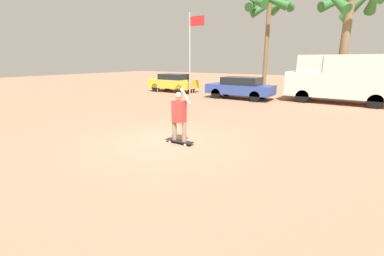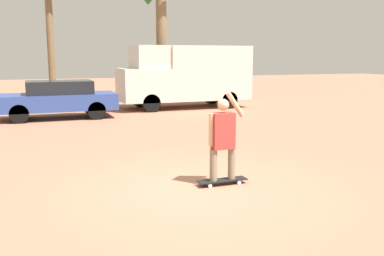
{
  "view_description": "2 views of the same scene",
  "coord_description": "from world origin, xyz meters",
  "px_view_note": "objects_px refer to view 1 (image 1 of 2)",
  "views": [
    {
      "loc": [
        4.99,
        -6.07,
        2.51
      ],
      "look_at": [
        0.83,
        0.22,
        0.51
      ],
      "focal_mm": 24.0,
      "sensor_mm": 36.0,
      "label": 1
    },
    {
      "loc": [
        -2.76,
        -6.92,
        2.36
      ],
      "look_at": [
        0.21,
        0.95,
        0.94
      ],
      "focal_mm": 40.0,
      "sensor_mm": 36.0,
      "label": 2
    }
  ],
  "objects_px": {
    "skateboard": "(179,141)",
    "palm_tree_center_background": "(269,8)",
    "camper_van": "(343,77)",
    "parked_car_yellow": "(173,82)",
    "person_skateboarder": "(179,114)",
    "parked_car_blue": "(240,87)",
    "palm_tree_near_van": "(351,10)",
    "flagpole": "(191,48)"
  },
  "relations": [
    {
      "from": "skateboard",
      "to": "parked_car_yellow",
      "type": "bearing_deg",
      "value": 128.25
    },
    {
      "from": "parked_car_yellow",
      "to": "parked_car_blue",
      "type": "bearing_deg",
      "value": -6.11
    },
    {
      "from": "parked_car_blue",
      "to": "skateboard",
      "type": "bearing_deg",
      "value": -77.09
    },
    {
      "from": "palm_tree_near_van",
      "to": "camper_van",
      "type": "bearing_deg",
      "value": -83.93
    },
    {
      "from": "camper_van",
      "to": "person_skateboarder",
      "type": "bearing_deg",
      "value": -106.73
    },
    {
      "from": "person_skateboarder",
      "to": "palm_tree_center_background",
      "type": "distance_m",
      "value": 15.74
    },
    {
      "from": "camper_van",
      "to": "parked_car_yellow",
      "type": "xyz_separation_m",
      "value": [
        -11.88,
        -0.92,
        -0.76
      ]
    },
    {
      "from": "camper_van",
      "to": "parked_car_yellow",
      "type": "relative_size",
      "value": 1.5
    },
    {
      "from": "person_skateboarder",
      "to": "parked_car_yellow",
      "type": "relative_size",
      "value": 0.42
    },
    {
      "from": "person_skateboarder",
      "to": "palm_tree_near_van",
      "type": "distance_m",
      "value": 15.34
    },
    {
      "from": "camper_van",
      "to": "parked_car_blue",
      "type": "height_order",
      "value": "camper_van"
    },
    {
      "from": "parked_car_yellow",
      "to": "camper_van",
      "type": "bearing_deg",
      "value": 4.44
    },
    {
      "from": "person_skateboarder",
      "to": "camper_van",
      "type": "relative_size",
      "value": 0.28
    },
    {
      "from": "person_skateboarder",
      "to": "parked_car_yellow",
      "type": "bearing_deg",
      "value": 128.24
    },
    {
      "from": "palm_tree_center_background",
      "to": "parked_car_blue",
      "type": "bearing_deg",
      "value": -90.35
    },
    {
      "from": "skateboard",
      "to": "parked_car_blue",
      "type": "xyz_separation_m",
      "value": [
        -2.29,
        10.0,
        0.69
      ]
    },
    {
      "from": "parked_car_yellow",
      "to": "palm_tree_near_van",
      "type": "bearing_deg",
      "value": 17.29
    },
    {
      "from": "person_skateboarder",
      "to": "palm_tree_center_background",
      "type": "bearing_deg",
      "value": 98.8
    },
    {
      "from": "palm_tree_near_van",
      "to": "palm_tree_center_background",
      "type": "relative_size",
      "value": 0.96
    },
    {
      "from": "skateboard",
      "to": "person_skateboarder",
      "type": "height_order",
      "value": "person_skateboarder"
    },
    {
      "from": "parked_car_blue",
      "to": "palm_tree_center_background",
      "type": "height_order",
      "value": "palm_tree_center_background"
    },
    {
      "from": "skateboard",
      "to": "palm_tree_center_background",
      "type": "relative_size",
      "value": 0.13
    },
    {
      "from": "palm_tree_near_van",
      "to": "person_skateboarder",
      "type": "bearing_deg",
      "value": -102.62
    },
    {
      "from": "skateboard",
      "to": "parked_car_yellow",
      "type": "distance_m",
      "value": 13.58
    },
    {
      "from": "parked_car_blue",
      "to": "palm_tree_center_background",
      "type": "relative_size",
      "value": 0.59
    },
    {
      "from": "skateboard",
      "to": "palm_tree_near_van",
      "type": "height_order",
      "value": "palm_tree_near_van"
    },
    {
      "from": "camper_van",
      "to": "palm_tree_center_background",
      "type": "relative_size",
      "value": 0.79
    },
    {
      "from": "palm_tree_near_van",
      "to": "flagpole",
      "type": "bearing_deg",
      "value": -150.57
    },
    {
      "from": "person_skateboarder",
      "to": "palm_tree_center_background",
      "type": "height_order",
      "value": "palm_tree_center_background"
    },
    {
      "from": "person_skateboarder",
      "to": "camper_van",
      "type": "height_order",
      "value": "camper_van"
    },
    {
      "from": "person_skateboarder",
      "to": "parked_car_blue",
      "type": "height_order",
      "value": "person_skateboarder"
    },
    {
      "from": "person_skateboarder",
      "to": "parked_car_yellow",
      "type": "height_order",
      "value": "person_skateboarder"
    },
    {
      "from": "person_skateboarder",
      "to": "flagpole",
      "type": "relative_size",
      "value": 0.29
    },
    {
      "from": "camper_van",
      "to": "parked_car_yellow",
      "type": "distance_m",
      "value": 11.93
    },
    {
      "from": "parked_car_yellow",
      "to": "flagpole",
      "type": "xyz_separation_m",
      "value": [
        2.7,
        -1.41,
        2.56
      ]
    },
    {
      "from": "camper_van",
      "to": "flagpole",
      "type": "xyz_separation_m",
      "value": [
        -9.18,
        -2.33,
        1.8
      ]
    },
    {
      "from": "skateboard",
      "to": "parked_car_blue",
      "type": "height_order",
      "value": "parked_car_blue"
    },
    {
      "from": "parked_car_blue",
      "to": "parked_car_yellow",
      "type": "height_order",
      "value": "parked_car_yellow"
    },
    {
      "from": "camper_van",
      "to": "palm_tree_center_background",
      "type": "xyz_separation_m",
      "value": [
        -5.74,
        3.04,
        4.8
      ]
    },
    {
      "from": "skateboard",
      "to": "palm_tree_center_background",
      "type": "height_order",
      "value": "palm_tree_center_background"
    },
    {
      "from": "parked_car_blue",
      "to": "palm_tree_near_van",
      "type": "distance_m",
      "value": 8.45
    },
    {
      "from": "palm_tree_center_background",
      "to": "parked_car_yellow",
      "type": "bearing_deg",
      "value": -147.17
    }
  ]
}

